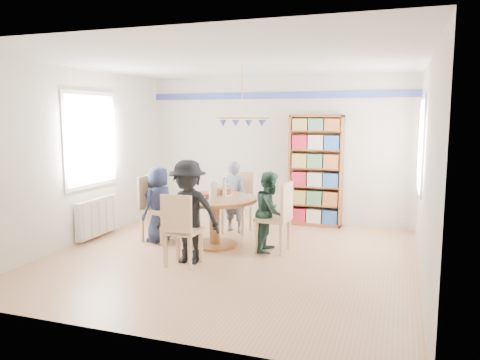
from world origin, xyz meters
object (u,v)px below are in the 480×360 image
at_px(person_right, 270,212).
at_px(person_near, 188,212).
at_px(chair_near, 180,227).
at_px(person_left, 159,204).
at_px(chair_far, 239,199).
at_px(dining_table, 215,210).
at_px(radiator, 97,217).
at_px(person_far, 235,197).
at_px(bookshelf, 316,172).
at_px(chair_left, 154,205).
at_px(chair_right, 279,214).

xyz_separation_m(person_right, person_near, (-0.90, -0.89, 0.11)).
height_order(chair_near, person_left, person_left).
bearing_deg(person_left, chair_near, 55.95).
relative_size(chair_far, person_right, 0.87).
bearing_deg(dining_table, person_left, -177.29).
bearing_deg(radiator, person_far, 29.46).
bearing_deg(bookshelf, person_near, -114.33).
distance_m(person_far, person_near, 1.81).
height_order(radiator, chair_near, chair_near).
height_order(chair_near, person_far, person_far).
bearing_deg(person_left, chair_left, -93.19).
bearing_deg(bookshelf, chair_left, -140.44).
relative_size(chair_far, person_near, 0.73).
bearing_deg(bookshelf, radiator, -147.37).
bearing_deg(chair_near, person_left, 130.61).
distance_m(radiator, chair_far, 2.35).
bearing_deg(chair_far, person_far, -133.22).
bearing_deg(chair_near, chair_right, 45.78).
distance_m(dining_table, person_far, 0.93).
bearing_deg(person_right, chair_near, 137.04).
relative_size(chair_left, chair_right, 1.01).
xyz_separation_m(person_far, bookshelf, (1.22, 0.93, 0.37)).
xyz_separation_m(person_left, bookshelf, (2.14, 1.90, 0.39)).
bearing_deg(dining_table, person_near, -91.63).
distance_m(chair_far, person_right, 1.27).
xyz_separation_m(chair_right, bookshelf, (0.21, 1.85, 0.41)).
height_order(dining_table, chair_far, chair_far).
bearing_deg(chair_left, chair_near, -47.07).
distance_m(dining_table, person_right, 0.87).
xyz_separation_m(chair_near, person_left, (-0.88, 1.03, 0.06)).
height_order(radiator, chair_left, chair_left).
relative_size(dining_table, chair_right, 1.26).
bearing_deg(chair_right, dining_table, -179.75).
height_order(chair_right, bookshelf, bookshelf).
relative_size(radiator, chair_near, 1.02).
distance_m(dining_table, person_near, 0.89).
relative_size(chair_right, person_right, 0.87).
distance_m(chair_near, person_right, 1.42).
xyz_separation_m(chair_far, person_near, (-0.08, -1.86, 0.13)).
bearing_deg(radiator, bookshelf, 32.63).
bearing_deg(chair_near, chair_left, 132.93).
height_order(person_left, person_right, person_left).
bearing_deg(radiator, chair_far, 30.07).
xyz_separation_m(chair_near, person_right, (0.92, 1.09, 0.05)).
height_order(chair_right, person_right, person_right).
xyz_separation_m(radiator, chair_right, (2.98, 0.19, 0.22)).
height_order(chair_left, bookshelf, bookshelf).
xyz_separation_m(person_far, person_near, (-0.02, -1.80, 0.09)).
bearing_deg(chair_near, dining_table, 87.52).
height_order(dining_table, chair_left, chair_left).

